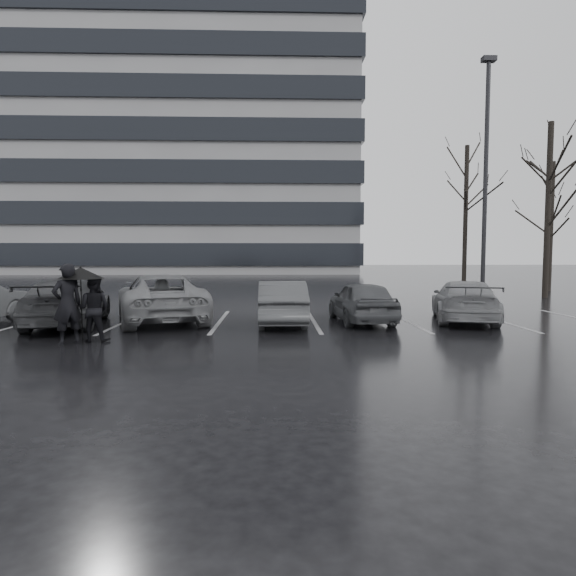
# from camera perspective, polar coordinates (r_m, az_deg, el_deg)

# --- Properties ---
(ground) EXTENTS (160.00, 160.00, 0.00)m
(ground) POSITION_cam_1_polar(r_m,az_deg,el_deg) (12.01, 1.16, -5.57)
(ground) COLOR black
(ground) RESTS_ON ground
(office_building) EXTENTS (61.00, 26.00, 29.00)m
(office_building) POSITION_cam_1_polar(r_m,az_deg,el_deg) (64.72, -21.81, 14.71)
(office_building) COLOR gray
(office_building) RESTS_ON ground
(car_main) EXTENTS (1.71, 3.71, 1.23)m
(car_main) POSITION_cam_1_polar(r_m,az_deg,el_deg) (14.32, 8.73, -1.59)
(car_main) COLOR black
(car_main) RESTS_ON ground
(car_west_a) EXTENTS (1.35, 3.78, 1.24)m
(car_west_a) POSITION_cam_1_polar(r_m,az_deg,el_deg) (13.82, -0.71, -1.72)
(car_west_a) COLOR #29292B
(car_west_a) RESTS_ON ground
(car_west_b) EXTENTS (3.81, 5.53, 1.40)m
(car_west_b) POSITION_cam_1_polar(r_m,az_deg,el_deg) (14.91, -14.86, -1.12)
(car_west_b) COLOR #555558
(car_west_b) RESTS_ON ground
(car_west_c) EXTENTS (2.66, 4.78, 1.31)m
(car_west_c) POSITION_cam_1_polar(r_m,az_deg,el_deg) (14.90, -24.69, -1.53)
(car_west_c) COLOR black
(car_west_c) RESTS_ON ground
(car_east) EXTENTS (2.76, 4.50, 1.22)m
(car_east) POSITION_cam_1_polar(r_m,az_deg,el_deg) (15.31, 20.16, -1.45)
(car_east) COLOR #555558
(car_east) RESTS_ON ground
(pedestrian_left) EXTENTS (0.77, 0.76, 1.80)m
(pedestrian_left) POSITION_cam_1_polar(r_m,az_deg,el_deg) (11.79, -24.70, -1.71)
(pedestrian_left) COLOR black
(pedestrian_left) RESTS_ON ground
(pedestrian_right) EXTENTS (0.77, 0.62, 1.52)m
(pedestrian_right) POSITION_cam_1_polar(r_m,az_deg,el_deg) (11.87, -22.04, -2.29)
(pedestrian_right) COLOR black
(pedestrian_right) RESTS_ON ground
(umbrella) EXTENTS (1.02, 1.02, 1.73)m
(umbrella) POSITION_cam_1_polar(r_m,az_deg,el_deg) (11.95, -23.37, 1.63)
(umbrella) COLOR black
(umbrella) RESTS_ON ground
(lamp_post) EXTENTS (0.52, 0.52, 9.54)m
(lamp_post) POSITION_cam_1_polar(r_m,az_deg,el_deg) (20.54, 22.32, 10.32)
(lamp_post) COLOR gray
(lamp_post) RESTS_ON ground
(stall_stripes) EXTENTS (19.72, 5.00, 0.00)m
(stall_stripes) POSITION_cam_1_polar(r_m,az_deg,el_deg) (14.46, -2.53, -3.93)
(stall_stripes) COLOR gray
(stall_stripes) RESTS_ON ground
(tree_east) EXTENTS (0.26, 0.26, 8.00)m
(tree_east) POSITION_cam_1_polar(r_m,az_deg,el_deg) (25.29, 28.44, 8.06)
(tree_east) COLOR black
(tree_east) RESTS_ON ground
(tree_ne) EXTENTS (0.26, 0.26, 7.00)m
(tree_ne) POSITION_cam_1_polar(r_m,az_deg,el_deg) (29.96, 28.69, 6.39)
(tree_ne) COLOR black
(tree_ne) RESTS_ON ground
(tree_north) EXTENTS (0.26, 0.26, 8.50)m
(tree_north) POSITION_cam_1_polar(r_m,az_deg,el_deg) (31.16, 20.29, 7.90)
(tree_north) COLOR black
(tree_north) RESTS_ON ground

